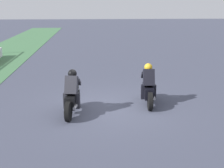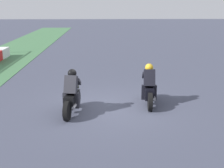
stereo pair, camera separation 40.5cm
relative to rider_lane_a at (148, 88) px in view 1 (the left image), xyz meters
name	(u,v)px [view 1 (the left image)]	position (x,y,z in m)	size (l,w,h in m)	color
ground_plane	(110,107)	(-0.27, 1.43, -0.62)	(120.00, 120.00, 0.00)	#3E4253
rider_lane_a	(148,88)	(0.00, 0.00, 0.00)	(2.04, 0.55, 1.51)	black
rider_lane_b	(72,96)	(-0.86, 2.72, 0.00)	(2.04, 0.59, 1.51)	black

